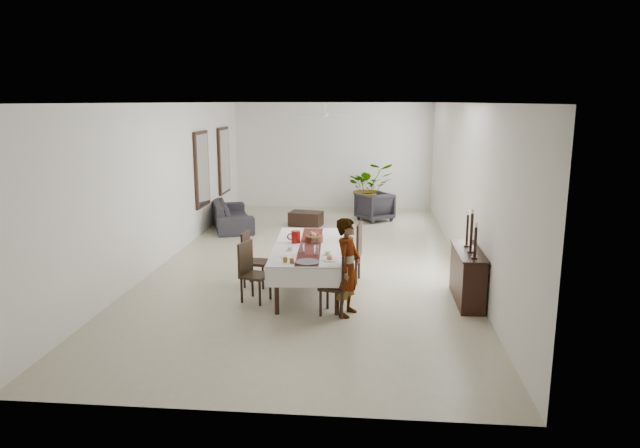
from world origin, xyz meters
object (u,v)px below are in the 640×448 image
at_px(woman, 348,267).
at_px(sofa, 232,215).
at_px(dining_table_top, 310,247).
at_px(red_pitcher, 296,237).
at_px(sideboard_body, 467,277).

bearing_deg(woman, sofa, 47.36).
bearing_deg(woman, dining_table_top, 49.97).
height_order(red_pitcher, sofa, red_pitcher).
bearing_deg(woman, sideboard_body, -49.39).
distance_m(red_pitcher, sideboard_body, 2.98).
relative_size(dining_table_top, sideboard_body, 1.81).
bearing_deg(sofa, sideboard_body, -154.60).
distance_m(red_pitcher, woman, 1.61).
height_order(dining_table_top, sideboard_body, sideboard_body).
relative_size(red_pitcher, sideboard_body, 0.15).
bearing_deg(sofa, woman, -170.88).
bearing_deg(red_pitcher, sideboard_body, -9.82).
distance_m(dining_table_top, woman, 1.33).
xyz_separation_m(red_pitcher, sideboard_body, (2.89, -0.50, -0.49)).
relative_size(woman, sideboard_body, 1.09).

